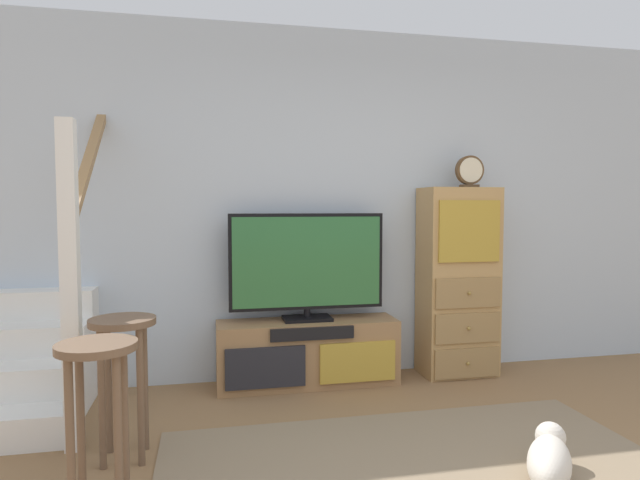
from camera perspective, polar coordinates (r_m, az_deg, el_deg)
back_wall at (r=4.25m, az=1.99°, el=3.82°), size 6.40×0.12×2.70m
media_console at (r=4.07m, az=-1.31°, el=-11.96°), size 1.34×0.38×0.48m
television at (r=3.97m, az=-1.39°, el=-2.56°), size 1.16×0.22×0.80m
side_cabinet at (r=4.36m, az=14.55°, el=-4.35°), size 0.58×0.38×1.48m
desk_clock at (r=4.35m, az=15.71°, el=7.05°), size 0.23×0.08×0.25m
staircase at (r=4.17m, az=-28.99°, el=-10.23°), size 1.00×1.36×2.20m
bar_stool_near at (r=2.57m, az=-22.69°, el=-14.33°), size 0.34×0.34×0.75m
bar_stool_far at (r=3.03m, az=-20.31°, el=-11.51°), size 0.34×0.34×0.75m
dog at (r=2.99m, az=23.33°, el=-20.74°), size 0.42×0.48×0.23m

